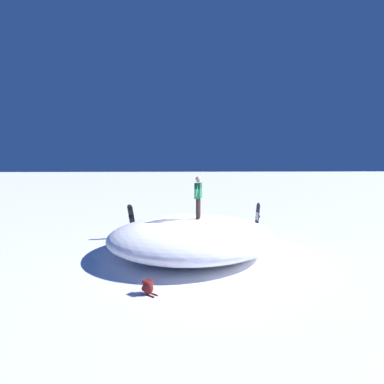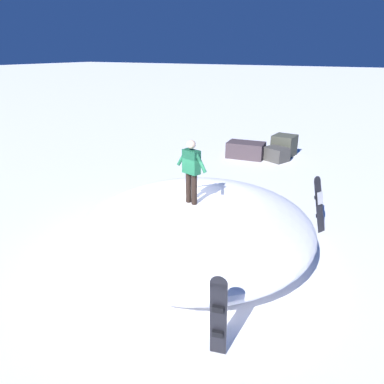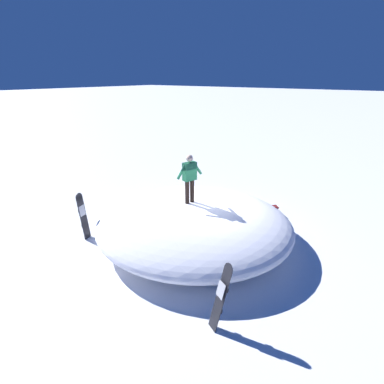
{
  "view_description": "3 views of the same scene",
  "coord_description": "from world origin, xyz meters",
  "views": [
    {
      "loc": [
        10.74,
        -0.55,
        3.43
      ],
      "look_at": [
        -0.73,
        0.21,
        2.35
      ],
      "focal_mm": 28.23,
      "sensor_mm": 36.0,
      "label": 1
    },
    {
      "loc": [
        -4.63,
        7.73,
        4.93
      ],
      "look_at": [
        -0.5,
        0.38,
        1.62
      ],
      "focal_mm": 33.96,
      "sensor_mm": 36.0,
      "label": 2
    },
    {
      "loc": [
        -7.47,
        -4.88,
        5.24
      ],
      "look_at": [
        -0.91,
        0.04,
        1.94
      ],
      "focal_mm": 27.19,
      "sensor_mm": 36.0,
      "label": 3
    }
  ],
  "objects": [
    {
      "name": "ground",
      "position": [
        0.0,
        0.0,
        0.0
      ],
      "size": [
        240.0,
        240.0,
        0.0
      ],
      "primitive_type": "plane",
      "color": "white"
    },
    {
      "name": "backpack_near",
      "position": [
        2.99,
        -1.21,
        0.19
      ],
      "size": [
        0.45,
        0.47,
        0.37
      ],
      "color": "maroon",
      "rests_on": "ground"
    },
    {
      "name": "snowboard_primary_upright",
      "position": [
        -2.65,
        3.33,
        0.86
      ],
      "size": [
        0.32,
        0.23,
        1.66
      ],
      "color": "black",
      "rests_on": "ground"
    },
    {
      "name": "snowboard_secondary_upright",
      "position": [
        -3.12,
        -2.4,
        0.83
      ],
      "size": [
        0.49,
        0.43,
        1.6
      ],
      "color": "black",
      "rests_on": "ground"
    },
    {
      "name": "rock_outcrop",
      "position": [
        0.72,
        -9.07,
        0.42
      ],
      "size": [
        3.03,
        2.5,
        1.02
      ],
      "color": "#413F3C",
      "rests_on": "ground"
    },
    {
      "name": "snowboarder_standing",
      "position": [
        -0.51,
        0.43,
        2.26
      ],
      "size": [
        0.97,
        0.35,
        1.61
      ],
      "color": "black",
      "rests_on": "snow_mound"
    },
    {
      "name": "snow_mound",
      "position": [
        -0.58,
        0.22,
        0.67
      ],
      "size": [
        8.01,
        8.25,
        1.35
      ],
      "primitive_type": "ellipsoid",
      "rotation": [
        0.0,
        0.0,
        0.4
      ],
      "color": "white",
      "rests_on": "ground"
    }
  ]
}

